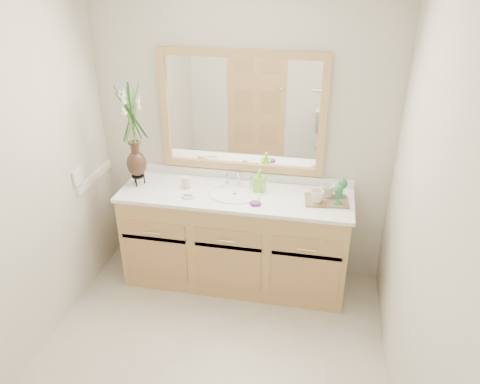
% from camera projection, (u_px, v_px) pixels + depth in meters
% --- Properties ---
extents(floor, '(2.60, 2.60, 0.00)m').
position_uv_depth(floor, '(205.00, 369.00, 3.17)').
color(floor, '#BCB3A0').
rests_on(floor, ground).
extents(wall_back, '(2.40, 0.02, 2.40)m').
position_uv_depth(wall_back, '(242.00, 137.00, 3.76)').
color(wall_back, beige).
rests_on(wall_back, floor).
extents(wall_left, '(0.02, 2.60, 2.40)m').
position_uv_depth(wall_left, '(7.00, 197.00, 2.83)').
color(wall_left, beige).
rests_on(wall_left, floor).
extents(wall_right, '(0.02, 2.60, 2.40)m').
position_uv_depth(wall_right, '(422.00, 239.00, 2.41)').
color(wall_right, beige).
rests_on(wall_right, floor).
extents(vanity, '(1.80, 0.55, 0.80)m').
position_uv_depth(vanity, '(235.00, 240.00, 3.87)').
color(vanity, tan).
rests_on(vanity, floor).
extents(counter, '(1.84, 0.57, 0.03)m').
position_uv_depth(counter, '(235.00, 195.00, 3.68)').
color(counter, white).
rests_on(counter, vanity).
extents(sink, '(0.38, 0.34, 0.23)m').
position_uv_depth(sink, '(235.00, 201.00, 3.69)').
color(sink, white).
rests_on(sink, counter).
extents(mirror, '(1.32, 0.04, 0.97)m').
position_uv_depth(mirror, '(242.00, 113.00, 3.64)').
color(mirror, white).
rests_on(mirror, wall_back).
extents(switch_plate, '(0.02, 0.12, 0.12)m').
position_uv_depth(switch_plate, '(78.00, 177.00, 3.60)').
color(switch_plate, white).
rests_on(switch_plate, wall_left).
extents(flower_vase, '(0.19, 0.19, 0.77)m').
position_uv_depth(flower_vase, '(132.00, 123.00, 3.59)').
color(flower_vase, black).
rests_on(flower_vase, counter).
extents(tumbler, '(0.07, 0.07, 0.09)m').
position_uv_depth(tumbler, '(186.00, 182.00, 3.75)').
color(tumbler, beige).
rests_on(tumbler, counter).
extents(soap_dish, '(0.11, 0.11, 0.04)m').
position_uv_depth(soap_dish, '(188.00, 195.00, 3.63)').
color(soap_dish, beige).
rests_on(soap_dish, counter).
extents(soap_bottle, '(0.08, 0.08, 0.16)m').
position_uv_depth(soap_bottle, '(260.00, 181.00, 3.69)').
color(soap_bottle, '#7DE034').
rests_on(soap_bottle, counter).
extents(purple_dish, '(0.11, 0.10, 0.03)m').
position_uv_depth(purple_dish, '(256.00, 203.00, 3.50)').
color(purple_dish, '#6D297B').
rests_on(purple_dish, counter).
extents(tray, '(0.35, 0.25, 0.02)m').
position_uv_depth(tray, '(326.00, 201.00, 3.56)').
color(tray, brown).
rests_on(tray, counter).
extents(mug_left, '(0.11, 0.10, 0.10)m').
position_uv_depth(mug_left, '(317.00, 196.00, 3.49)').
color(mug_left, beige).
rests_on(mug_left, tray).
extents(mug_right, '(0.14, 0.13, 0.11)m').
position_uv_depth(mug_right, '(328.00, 190.00, 3.57)').
color(mug_right, beige).
rests_on(mug_right, tray).
extents(goblet_front, '(0.07, 0.07, 0.15)m').
position_uv_depth(goblet_front, '(339.00, 191.00, 3.45)').
color(goblet_front, '#26723D').
rests_on(goblet_front, tray).
extents(goblet_back, '(0.07, 0.07, 0.15)m').
position_uv_depth(goblet_back, '(343.00, 185.00, 3.55)').
color(goblet_back, '#26723D').
rests_on(goblet_back, tray).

